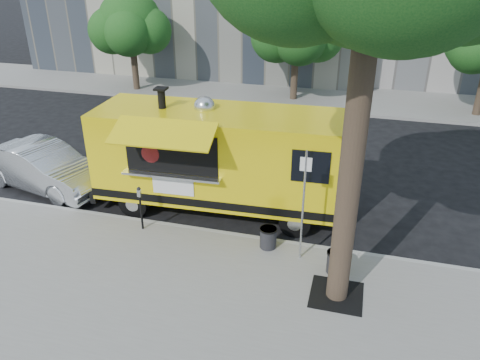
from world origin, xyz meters
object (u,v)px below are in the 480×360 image
object	(u,v)px
parking_meter	(140,203)
trash_bin_right	(268,237)
far_tree_b	(297,27)
sign_post	(303,200)
food_truck	(217,157)
sedan	(44,167)
far_tree_a	(130,23)
trash_bin_left	(336,261)

from	to	relation	value
parking_meter	trash_bin_right	size ratio (longest dim) A/B	2.31
far_tree_b	parking_meter	xyz separation A→B (m)	(-2.00, -14.05, -2.85)
sign_post	food_truck	size ratio (longest dim) A/B	0.39
parking_meter	sedan	size ratio (longest dim) A/B	0.28
far_tree_b	sedan	xyz separation A→B (m)	(-6.43, -12.29, -3.06)
far_tree_a	trash_bin_left	world-z (taller)	far_tree_a
far_tree_b	sign_post	distance (m)	14.61
far_tree_b	food_truck	bearing A→B (deg)	-91.69
far_tree_a	sedan	size ratio (longest dim) A/B	1.14
sign_post	trash_bin_left	distance (m)	1.72
far_tree_a	trash_bin_right	world-z (taller)	far_tree_a
far_tree_a	trash_bin_left	bearing A→B (deg)	-48.71
trash_bin_right	trash_bin_left	bearing A→B (deg)	-18.65
parking_meter	trash_bin_left	distance (m)	5.54
sedan	parking_meter	bearing A→B (deg)	-98.18
trash_bin_right	parking_meter	bearing A→B (deg)	-179.22
food_truck	trash_bin_left	bearing A→B (deg)	-35.40
far_tree_b	sign_post	bearing A→B (deg)	-79.85
far_tree_a	parking_meter	distance (m)	15.59
far_tree_a	far_tree_b	bearing A→B (deg)	2.54
far_tree_b	sedan	world-z (taller)	far_tree_b
parking_meter	trash_bin_left	xyz separation A→B (m)	(5.49, -0.57, -0.52)
far_tree_a	far_tree_b	xyz separation A→B (m)	(9.00, 0.40, 0.06)
sign_post	food_truck	world-z (taller)	food_truck
parking_meter	trash_bin_right	distance (m)	3.69
far_tree_a	parking_meter	world-z (taller)	far_tree_a
sign_post	trash_bin_right	distance (m)	1.67
parking_meter	food_truck	world-z (taller)	food_truck
parking_meter	food_truck	xyz separation A→B (m)	(1.64, 1.92, 0.78)
sedan	trash_bin_right	distance (m)	8.27
far_tree_a	far_tree_b	distance (m)	9.01
parking_meter	far_tree_a	bearing A→B (deg)	117.15
trash_bin_left	sign_post	bearing A→B (deg)	158.50
far_tree_b	sign_post	xyz separation A→B (m)	(2.55, -14.25, -1.98)
far_tree_a	trash_bin_right	size ratio (longest dim) A/B	9.25
sign_post	trash_bin_left	size ratio (longest dim) A/B	5.22
trash_bin_left	parking_meter	bearing A→B (deg)	174.08
parking_meter	food_truck	distance (m)	2.64
sedan	trash_bin_right	size ratio (longest dim) A/B	8.14
sign_post	parking_meter	distance (m)	4.64
far_tree_b	trash_bin_right	distance (m)	14.50
far_tree_a	sign_post	distance (m)	18.14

